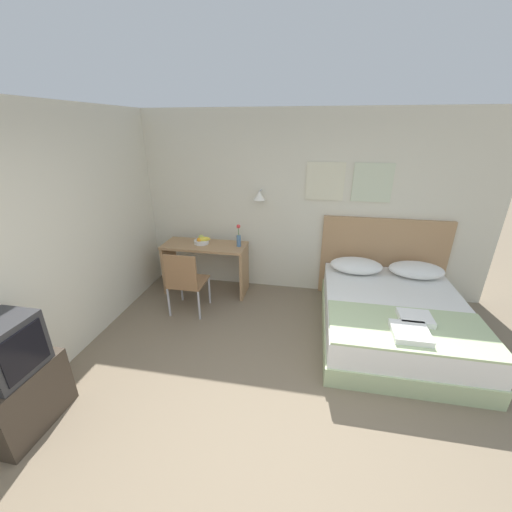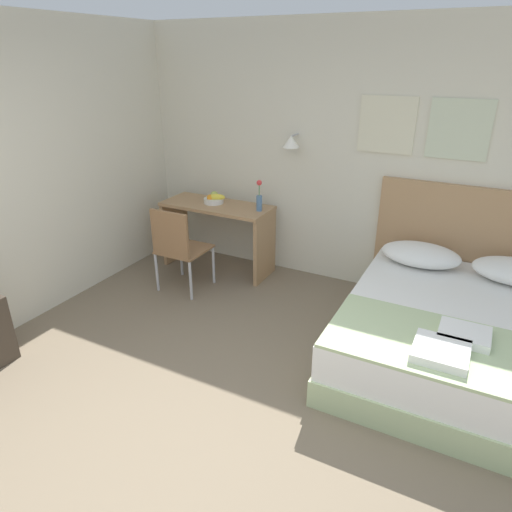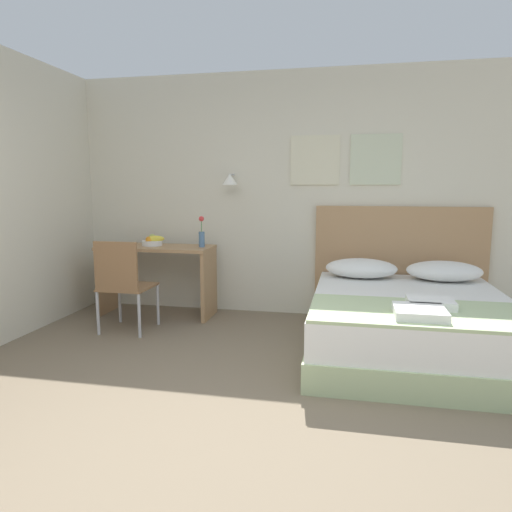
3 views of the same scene
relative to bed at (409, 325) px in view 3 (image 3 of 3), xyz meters
The scene contains 13 objects.
ground_plane 2.23m from the bed, 124.53° to the right, with size 24.00×24.00×0.00m, color #756651.
wall_back 1.98m from the bed, 139.05° to the left, with size 5.42×0.31×2.65m.
bed is the anchor object (origin of this frame).
headboard 1.09m from the bed, 90.00° to the left, with size 1.76×0.06×1.22m.
pillow_left 0.90m from the bed, 118.62° to the left, with size 0.71×0.44×0.20m.
pillow_right 0.90m from the bed, 61.38° to the left, with size 0.71×0.44×0.20m.
throw_blanket 0.64m from the bed, 90.00° to the right, with size 1.59×0.80×0.02m.
folded_towel_near_foot 0.54m from the bed, 79.04° to the right, with size 0.33×0.28×0.06m.
folded_towel_mid_bed 0.78m from the bed, 92.55° to the right, with size 0.34×0.35×0.06m.
desk 2.71m from the bed, 164.95° to the left, with size 1.24×0.51×0.77m.
desk_chair 2.67m from the bed, behind, with size 0.47×0.47×0.91m.
fruit_bowl 2.81m from the bed, 164.60° to the left, with size 0.26×0.22×0.12m.
flower_vase 2.30m from the bed, 160.93° to the left, with size 0.06×0.06×0.33m.
Camera 3 is at (0.73, -2.12, 1.41)m, focal length 32.00 mm.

